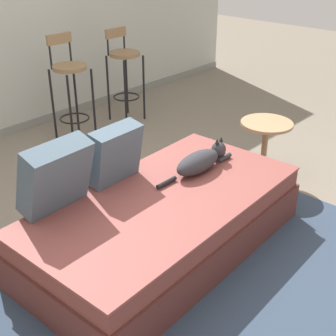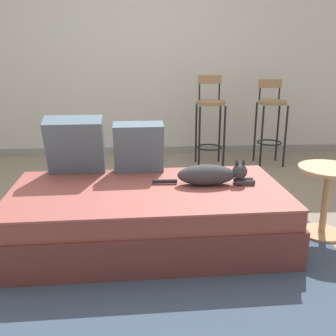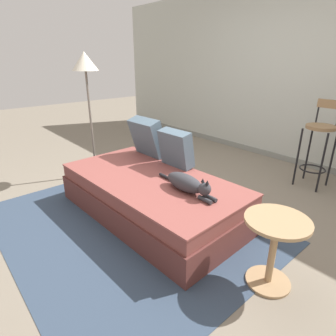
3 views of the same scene
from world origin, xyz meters
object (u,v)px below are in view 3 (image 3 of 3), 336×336
at_px(throw_pillow_corner, 148,137).
at_px(couch, 151,195).
at_px(bar_stool_near_window, 319,139).
at_px(throw_pillow_middle, 176,148).
at_px(floor_lamp, 86,74).
at_px(side_table, 274,243).
at_px(cat, 187,183).

bearing_deg(throw_pillow_corner, couch, -34.87).
relative_size(throw_pillow_corner, bar_stool_near_window, 0.43).
xyz_separation_m(couch, throw_pillow_corner, (-0.55, 0.39, 0.44)).
height_order(throw_pillow_middle, floor_lamp, floor_lamp).
distance_m(side_table, floor_lamp, 2.85).
distance_m(cat, floor_lamp, 1.99).
bearing_deg(bar_stool_near_window, floor_lamp, -137.17).
height_order(bar_stool_near_window, side_table, bar_stool_near_window).
height_order(couch, throw_pillow_corner, throw_pillow_corner).
distance_m(throw_pillow_middle, side_table, 1.46).
height_order(couch, floor_lamp, floor_lamp).
bearing_deg(floor_lamp, bar_stool_near_window, 42.83).
height_order(cat, bar_stool_near_window, bar_stool_near_window).
height_order(throw_pillow_corner, throw_pillow_middle, throw_pillow_corner).
xyz_separation_m(throw_pillow_middle, cat, (0.52, -0.34, -0.13)).
xyz_separation_m(cat, floor_lamp, (-1.79, -0.01, 0.86)).
relative_size(throw_pillow_corner, floor_lamp, 0.29).
distance_m(throw_pillow_corner, throw_pillow_middle, 0.49).
height_order(throw_pillow_corner, cat, throw_pillow_corner).
distance_m(couch, cat, 0.54).
bearing_deg(bar_stool_near_window, couch, -111.06).
distance_m(couch, bar_stool_near_window, 2.18).
bearing_deg(throw_pillow_middle, throw_pillow_corner, -177.86).
height_order(throw_pillow_corner, bar_stool_near_window, bar_stool_near_window).
bearing_deg(couch, cat, 7.46).
height_order(couch, side_table, side_table).
relative_size(bar_stool_near_window, side_table, 2.00).
bearing_deg(throw_pillow_corner, cat, -17.90).
distance_m(bar_stool_near_window, floor_lamp, 2.96).
relative_size(cat, bar_stool_near_window, 0.69).
relative_size(cat, side_table, 1.38).
bearing_deg(couch, floor_lamp, 177.85).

